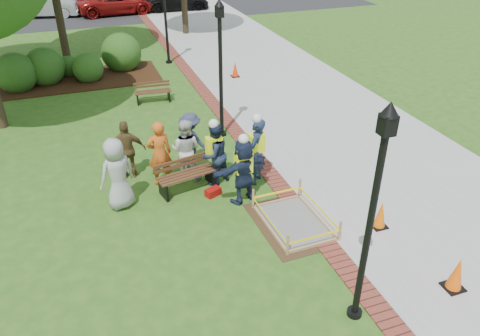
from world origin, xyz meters
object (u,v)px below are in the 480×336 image
object	(u,v)px
hivis_worker_c	(214,152)
wet_concrete_pad	(294,216)
cone_front	(457,275)
bench_near	(187,181)
lamp_near	(373,205)
hivis_worker_a	(243,169)
hivis_worker_b	(256,150)

from	to	relation	value
hivis_worker_c	wet_concrete_pad	bearing A→B (deg)	-63.38
wet_concrete_pad	cone_front	distance (m)	3.64
bench_near	cone_front	distance (m)	6.67
bench_near	lamp_near	xyz separation A→B (m)	(1.87, -5.20, 2.21)
wet_concrete_pad	lamp_near	distance (m)	3.68
wet_concrete_pad	hivis_worker_c	world-z (taller)	hivis_worker_c
wet_concrete_pad	cone_front	bearing A→B (deg)	-55.56
wet_concrete_pad	hivis_worker_a	xyz separation A→B (m)	(-0.79, 1.34, 0.70)
hivis_worker_a	hivis_worker_b	distance (m)	0.96
cone_front	hivis_worker_c	bearing A→B (deg)	121.12
lamp_near	hivis_worker_c	xyz separation A→B (m)	(-1.06, 5.32, -1.55)
bench_near	hivis_worker_b	world-z (taller)	hivis_worker_b
cone_front	hivis_worker_a	xyz separation A→B (m)	(-2.84, 4.34, 0.56)
hivis_worker_a	lamp_near	bearing A→B (deg)	-81.39
wet_concrete_pad	lamp_near	xyz separation A→B (m)	(-0.14, -2.91, 2.25)
hivis_worker_c	lamp_near	bearing A→B (deg)	-78.69
cone_front	lamp_near	xyz separation A→B (m)	(-2.20, 0.09, 2.11)
wet_concrete_pad	hivis_worker_b	bearing A→B (deg)	94.40
wet_concrete_pad	hivis_worker_a	world-z (taller)	hivis_worker_a
hivis_worker_a	hivis_worker_c	bearing A→B (deg)	111.50
bench_near	cone_front	world-z (taller)	bench_near
bench_near	hivis_worker_b	xyz separation A→B (m)	(1.85, -0.22, 0.72)
hivis_worker_a	hivis_worker_b	size ratio (longest dim) A/B	0.94
wet_concrete_pad	hivis_worker_c	bearing A→B (deg)	116.62
hivis_worker_b	lamp_near	bearing A→B (deg)	-89.80
wet_concrete_pad	cone_front	world-z (taller)	cone_front
wet_concrete_pad	bench_near	size ratio (longest dim) A/B	1.44
lamp_near	hivis_worker_b	size ratio (longest dim) A/B	2.13
hivis_worker_c	hivis_worker_a	bearing A→B (deg)	-68.50
wet_concrete_pad	hivis_worker_a	size ratio (longest dim) A/B	1.25
wet_concrete_pad	bench_near	distance (m)	3.04
hivis_worker_a	hivis_worker_b	xyz separation A→B (m)	(0.63, 0.73, 0.06)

